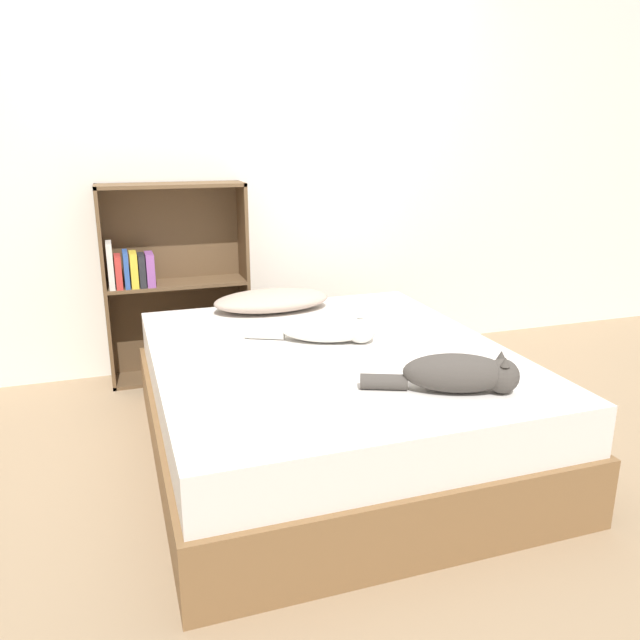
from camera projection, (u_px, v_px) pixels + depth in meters
The scene contains 7 objects.
ground_plane at pixel (329, 449), 2.91m from camera, with size 8.00×8.00×0.00m, color #997F60.
wall_back at pixel (257, 162), 3.77m from camera, with size 8.00×0.06×2.50m.
bed at pixel (330, 401), 2.84m from camera, with size 1.56×1.84×0.49m.
pillow at pixel (272, 300), 3.38m from camera, with size 0.63×0.33×0.11m.
cat_light at pixel (330, 329), 2.87m from camera, with size 0.57×0.36×0.17m.
cat_dark at pixel (461, 374), 2.30m from camera, with size 0.56×0.32×0.15m.
bookshelf at pixel (170, 280), 3.66m from camera, with size 0.82×0.26×1.15m.
Camera 1 is at (-0.88, -2.46, 1.40)m, focal length 35.00 mm.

